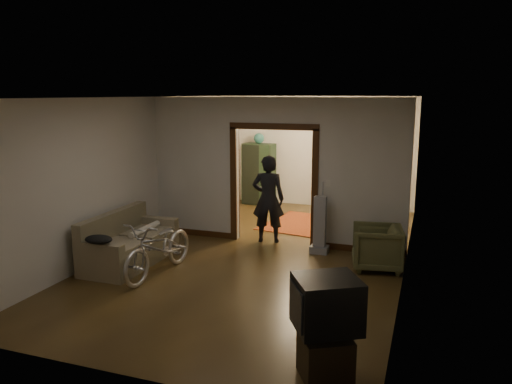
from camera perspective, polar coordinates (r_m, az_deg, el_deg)
The scene contains 24 objects.
floor at distance 9.14m, azimuth 0.63°, elevation -7.05°, with size 5.00×8.50×0.01m, color #362611.
ceiling at distance 8.68m, azimuth 0.67°, elevation 10.78°, with size 5.00×8.50×0.01m, color white.
wall_back at distance 12.86m, azimuth 6.78°, elevation 4.60°, with size 5.00×0.02×2.80m, color beige.
wall_left at distance 9.89m, azimuth -13.21°, elevation 2.39°, with size 0.02×8.50×2.80m, color beige.
wall_right at distance 8.35m, azimuth 17.11°, elevation 0.61°, with size 0.02×8.50×2.80m, color beige.
partition_wall at distance 9.51m, azimuth 2.11°, elevation 2.34°, with size 5.00×0.14×2.80m, color beige.
door_casing at distance 9.56m, azimuth 2.10°, elevation 0.57°, with size 1.74×0.20×2.32m, color #361D0C.
far_window at distance 12.67m, azimuth 9.86°, elevation 5.09°, with size 0.98×0.06×1.28m, color black.
chandelier at distance 11.09m, azimuth 4.87°, elevation 8.51°, with size 0.24×0.24×0.24m, color #FFE0A5.
light_switch at distance 9.21m, azimuth 8.21°, elevation 0.99°, with size 0.08×0.01×0.12m, color silver.
sofa at distance 8.80m, azimuth -14.16°, elevation -5.17°, with size 0.85×1.89×0.87m, color #6B6347.
rolled_paper at distance 8.96m, azimuth -12.60°, elevation -4.16°, with size 0.11×0.11×0.87m, color beige.
jacket at distance 7.99m, azimuth -17.55°, elevation -5.18°, with size 0.44×0.33×0.13m, color black.
bicycle at distance 8.13m, azimuth -11.00°, elevation -6.19°, with size 0.61×1.75×0.92m, color silver.
armchair at distance 8.52m, azimuth 13.64°, elevation -6.18°, with size 0.78×0.80×0.73m, color #4F512E.
tv_stand at distance 5.41m, azimuth 7.92°, elevation -18.14°, with size 0.49×0.45×0.45m, color black.
crt_tv at distance 5.15m, azimuth 8.10°, elevation -12.51°, with size 0.62×0.56×0.54m, color black.
vacuum at distance 9.11m, azimuth 7.31°, elevation -3.73°, with size 0.32×0.26×1.06m, color gray.
person at distance 9.66m, azimuth 1.40°, elevation -0.80°, with size 0.62×0.41×1.71m, color black.
oriental_rug at distance 11.22m, azimuth 5.24°, elevation -3.59°, with size 1.44×1.89×0.01m, color maroon.
locker at distance 13.03m, azimuth 0.33°, elevation 2.07°, with size 0.80×0.44×1.59m, color #1E321E.
globe at distance 12.89m, azimuth 0.34°, elevation 7.10°, with size 0.27×0.27×0.27m, color #1E5972.
desk at distance 12.40m, azimuth 10.91°, elevation -0.65°, with size 0.97×0.54×0.72m, color black.
desk_chair at distance 11.97m, azimuth 8.08°, elevation -0.42°, with size 0.42×0.42×0.95m, color black.
Camera 1 is at (2.80, -8.22, 2.86)m, focal length 35.00 mm.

